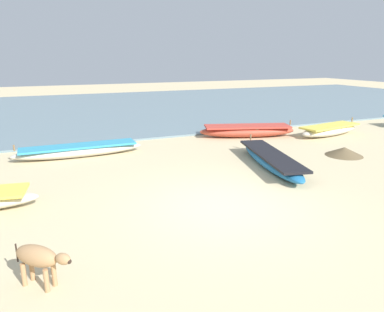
{
  "coord_description": "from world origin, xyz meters",
  "views": [
    {
      "loc": [
        -3.72,
        -6.81,
        3.33
      ],
      "look_at": [
        0.19,
        2.34,
        0.6
      ],
      "focal_mm": 33.91,
      "sensor_mm": 36.0,
      "label": 1
    }
  ],
  "objects_px": {
    "fishing_boat_2": "(271,159)",
    "fishing_boat_5": "(330,130)",
    "calf_near_tan": "(39,258)",
    "fishing_boat_6": "(79,150)",
    "fishing_boat_0": "(247,131)"
  },
  "relations": [
    {
      "from": "fishing_boat_5",
      "to": "calf_near_tan",
      "type": "relative_size",
      "value": 4.14
    },
    {
      "from": "fishing_boat_6",
      "to": "fishing_boat_2",
      "type": "bearing_deg",
      "value": 146.26
    },
    {
      "from": "fishing_boat_6",
      "to": "calf_near_tan",
      "type": "relative_size",
      "value": 5.11
    },
    {
      "from": "fishing_boat_5",
      "to": "fishing_boat_6",
      "type": "distance_m",
      "value": 10.5
    },
    {
      "from": "fishing_boat_0",
      "to": "fishing_boat_2",
      "type": "distance_m",
      "value": 4.36
    },
    {
      "from": "fishing_boat_2",
      "to": "fishing_boat_6",
      "type": "xyz_separation_m",
      "value": [
        -5.38,
        3.57,
        -0.0
      ]
    },
    {
      "from": "fishing_boat_2",
      "to": "fishing_boat_0",
      "type": "bearing_deg",
      "value": -8.29
    },
    {
      "from": "fishing_boat_2",
      "to": "fishing_boat_5",
      "type": "xyz_separation_m",
      "value": [
        5.09,
        2.88,
        0.02
      ]
    },
    {
      "from": "fishing_boat_0",
      "to": "fishing_boat_6",
      "type": "height_order",
      "value": "fishing_boat_0"
    },
    {
      "from": "fishing_boat_0",
      "to": "fishing_boat_5",
      "type": "distance_m",
      "value": 3.66
    },
    {
      "from": "fishing_boat_5",
      "to": "fishing_boat_6",
      "type": "height_order",
      "value": "fishing_boat_5"
    },
    {
      "from": "fishing_boat_2",
      "to": "calf_near_tan",
      "type": "xyz_separation_m",
      "value": [
        -6.77,
        -3.81,
        0.25
      ]
    },
    {
      "from": "fishing_boat_5",
      "to": "calf_near_tan",
      "type": "bearing_deg",
      "value": -160.77
    },
    {
      "from": "fishing_boat_0",
      "to": "fishing_boat_2",
      "type": "xyz_separation_m",
      "value": [
        -1.62,
        -4.05,
        -0.04
      ]
    },
    {
      "from": "fishing_boat_0",
      "to": "fishing_boat_6",
      "type": "relative_size",
      "value": 0.97
    }
  ]
}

